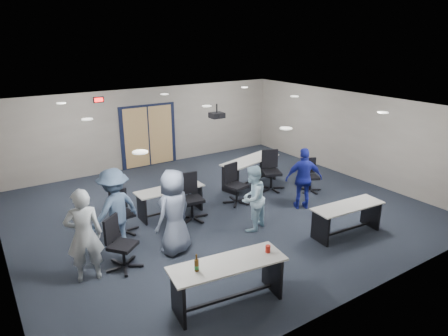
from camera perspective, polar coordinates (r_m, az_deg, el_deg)
floor at (r=10.64m, az=-0.89°, el=-5.87°), size 10.00×10.00×0.00m
back_wall at (r=14.04m, az=-10.85°, el=5.70°), size 10.00×0.04×2.70m
front_wall at (r=7.05m, az=19.27°, el=-8.26°), size 10.00×0.04×2.70m
right_wall at (r=13.41m, az=17.50°, el=4.56°), size 0.04×9.00×2.70m
ceiling at (r=9.83m, az=-0.96°, el=8.60°), size 10.00×9.00×0.04m
double_door at (r=14.07m, az=-10.71°, el=4.49°), size 2.00×0.07×2.20m
exit_sign at (r=13.27m, az=-17.49°, el=9.29°), size 0.32×0.07×0.18m
ceiling_projector at (r=10.46m, az=-1.02°, el=7.56°), size 0.35×0.32×0.37m
ceiling_can_lights at (r=10.05m, az=-1.73°, el=8.64°), size 6.24×5.74×0.02m
table_front_left at (r=6.94m, az=0.52°, el=-15.10°), size 2.06×0.93×1.11m
table_front_right at (r=9.60m, az=17.18°, el=-6.36°), size 1.81×0.73×0.72m
table_back_left at (r=10.25m, az=-7.70°, el=-4.08°), size 1.74×0.59×0.71m
table_back_right at (r=12.11m, az=3.75°, el=0.07°), size 2.14×1.16×0.83m
chair_back_a at (r=9.51m, az=-14.24°, el=-6.24°), size 0.68×0.68×1.01m
chair_back_b at (r=9.88m, az=-4.60°, el=-4.25°), size 0.81×0.81×1.16m
chair_back_c at (r=10.79m, az=1.84°, el=-2.37°), size 0.80×0.80×1.09m
chair_back_d at (r=11.80m, az=6.81°, el=-0.42°), size 0.97×0.97×1.17m
chair_loose_left at (r=8.15m, az=-14.28°, el=-10.41°), size 0.95×0.95×1.07m
chair_loose_right at (r=11.90m, az=12.29°, el=-1.08°), size 0.81×0.81×0.97m
person_gray at (r=7.83m, az=-19.36°, el=-9.06°), size 0.74×0.57×1.83m
person_plaid at (r=8.36m, az=-7.16°, el=-6.25°), size 1.05×0.87×1.83m
person_lightblue at (r=9.31m, az=4.07°, el=-4.34°), size 0.94×0.85×1.58m
person_navy at (r=10.62m, az=11.33°, el=-1.50°), size 1.04×0.82×1.64m
person_back at (r=8.75m, az=-15.33°, el=-5.73°), size 1.32×1.03×1.80m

